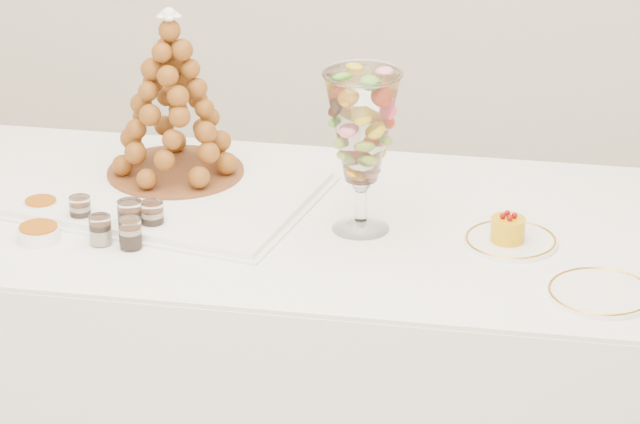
# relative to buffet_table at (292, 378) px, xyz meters

# --- Properties ---
(buffet_table) EXTENTS (2.26, 0.94, 0.85)m
(buffet_table) POSITION_rel_buffet_table_xyz_m (0.00, 0.00, 0.00)
(buffet_table) COLOR white
(buffet_table) RESTS_ON ground
(lace_tray) EXTENTS (0.73, 0.60, 0.02)m
(lace_tray) POSITION_rel_buffet_table_xyz_m (-0.31, 0.06, 0.44)
(lace_tray) COLOR white
(lace_tray) RESTS_ON buffet_table
(macaron_vase) EXTENTS (0.17, 0.17, 0.37)m
(macaron_vase) POSITION_rel_buffet_table_xyz_m (0.17, -0.02, 0.67)
(macaron_vase) COLOR white
(macaron_vase) RESTS_ON buffet_table
(cake_plate) EXTENTS (0.21, 0.21, 0.01)m
(cake_plate) POSITION_rel_buffet_table_xyz_m (0.51, -0.03, 0.43)
(cake_plate) COLOR white
(cake_plate) RESTS_ON buffet_table
(spare_plate) EXTENTS (0.22, 0.22, 0.01)m
(spare_plate) POSITION_rel_buffet_table_xyz_m (0.71, -0.25, 0.43)
(spare_plate) COLOR white
(spare_plate) RESTS_ON buffet_table
(verrine_a) EXTENTS (0.05, 0.05, 0.07)m
(verrine_a) POSITION_rel_buffet_table_xyz_m (-0.46, -0.12, 0.46)
(verrine_a) COLOR white
(verrine_a) RESTS_ON buffet_table
(verrine_b) EXTENTS (0.06, 0.06, 0.08)m
(verrine_b) POSITION_rel_buffet_table_xyz_m (-0.34, -0.14, 0.46)
(verrine_b) COLOR white
(verrine_b) RESTS_ON buffet_table
(verrine_c) EXTENTS (0.07, 0.07, 0.07)m
(verrine_c) POSITION_rel_buffet_table_xyz_m (-0.29, -0.13, 0.46)
(verrine_c) COLOR white
(verrine_c) RESTS_ON buffet_table
(verrine_d) EXTENTS (0.06, 0.06, 0.07)m
(verrine_d) POSITION_rel_buffet_table_xyz_m (-0.38, -0.22, 0.46)
(verrine_d) COLOR white
(verrine_d) RESTS_ON buffet_table
(verrine_e) EXTENTS (0.05, 0.05, 0.07)m
(verrine_e) POSITION_rel_buffet_table_xyz_m (-0.31, -0.22, 0.46)
(verrine_e) COLOR white
(verrine_e) RESTS_ON buffet_table
(ramekin_back) EXTENTS (0.08, 0.08, 0.03)m
(ramekin_back) POSITION_rel_buffet_table_xyz_m (-0.58, -0.08, 0.44)
(ramekin_back) COLOR white
(ramekin_back) RESTS_ON buffet_table
(ramekin_front) EXTENTS (0.10, 0.10, 0.03)m
(ramekin_front) POSITION_rel_buffet_table_xyz_m (-0.53, -0.22, 0.44)
(ramekin_front) COLOR white
(ramekin_front) RESTS_ON buffet_table
(croquembouche) EXTENTS (0.35, 0.35, 0.41)m
(croquembouche) POSITION_rel_buffet_table_xyz_m (-0.32, 0.16, 0.65)
(croquembouche) COLOR brown
(croquembouche) RESTS_ON lace_tray
(mousse_cake) EXTENTS (0.08, 0.08, 0.07)m
(mousse_cake) POSITION_rel_buffet_table_xyz_m (0.50, -0.04, 0.46)
(mousse_cake) COLOR #D79F0A
(mousse_cake) RESTS_ON cake_plate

